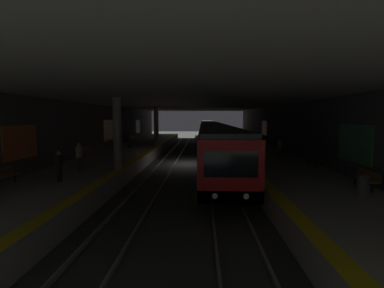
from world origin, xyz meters
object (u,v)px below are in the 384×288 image
pillar_far (156,126)px  person_standing_far (59,165)px  bench_right_far (132,138)px  pillar_near (117,133)px  bench_left_mid (314,159)px  bench_left_near (365,178)px  backpack_on_floor (263,158)px  metro_train (210,134)px  trash_bin (363,186)px  person_waiting_near (79,156)px  bench_right_mid (87,151)px  person_walking_mid (279,147)px  bench_right_near (3,175)px  suitcase_rolling (129,145)px  bench_left_far (282,147)px

pillar_far → person_standing_far: pillar_far is taller
bench_right_far → person_standing_far: bearing=-174.5°
pillar_near → bench_left_mid: bearing=-84.1°
bench_left_near → backpack_on_floor: bearing=19.5°
metro_train → backpack_on_floor: size_ratio=135.56×
trash_bin → backpack_on_floor: bearing=13.0°
pillar_far → person_waiting_near: (-15.34, 2.17, -1.33)m
bench_right_mid → person_walking_mid: 15.85m
pillar_far → person_walking_mid: pillar_far is taller
person_standing_far → backpack_on_floor: size_ratio=3.92×
bench_right_near → bench_right_mid: size_ratio=1.00×
person_walking_mid → person_waiting_near: bearing=113.6°
pillar_far → person_walking_mid: 14.98m
pillar_far → person_walking_mid: size_ratio=2.87×
person_waiting_near → backpack_on_floor: person_waiting_near is taller
person_standing_far → trash_bin: size_ratio=1.85×
person_waiting_near → bench_right_mid: bearing=19.3°
pillar_near → trash_bin: pillar_near is taller
pillar_far → bench_left_near: (-18.95, -12.88, -1.75)m
pillar_far → bench_right_near: (-19.06, 4.18, -1.75)m
bench_right_mid → backpack_on_floor: (-1.34, -14.22, -0.32)m
bench_right_far → suitcase_rolling: size_ratio=1.92×
bench_right_mid → person_waiting_near: bearing=-160.7°
trash_bin → pillar_far: bearing=31.2°
pillar_far → person_standing_far: bearing=173.8°
bench_right_near → metro_train: bearing=-22.6°
bench_right_far → backpack_on_floor: size_ratio=4.25×
bench_left_near → person_walking_mid: 9.73m
bench_right_near → person_waiting_near: bearing=-28.4°
person_walking_mid → pillar_near: bearing=114.3°
metro_train → trash_bin: bearing=-168.2°
person_standing_far → pillar_near: bearing=-29.4°
bench_left_mid → bench_right_far: size_ratio=1.00×
bench_left_far → trash_bin: size_ratio=2.00×
bench_right_near → bench_right_mid: (9.47, 0.00, 0.00)m
pillar_near → backpack_on_floor: 10.87m
suitcase_rolling → backpack_on_floor: (-8.41, -12.57, -0.09)m
bench_right_mid → suitcase_rolling: 7.26m
bench_right_mid → trash_bin: bearing=-122.6°
bench_left_near → bench_right_mid: 19.47m
suitcase_rolling → backpack_on_floor: 15.12m
pillar_far → bench_right_far: bearing=39.0°
bench_right_far → person_waiting_near: person_waiting_near is taller
person_waiting_near → person_walking_mid: bearing=-66.4°
metro_train → bench_left_near: (-25.64, -6.33, -0.45)m
pillar_far → person_standing_far: size_ratio=2.90×
bench_right_mid → person_standing_far: (-8.45, -2.22, 0.32)m
suitcase_rolling → trash_bin: bearing=-140.1°
pillar_near → suitcase_rolling: (12.03, 2.53, -1.98)m
pillar_far → metro_train: bearing=-44.4°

